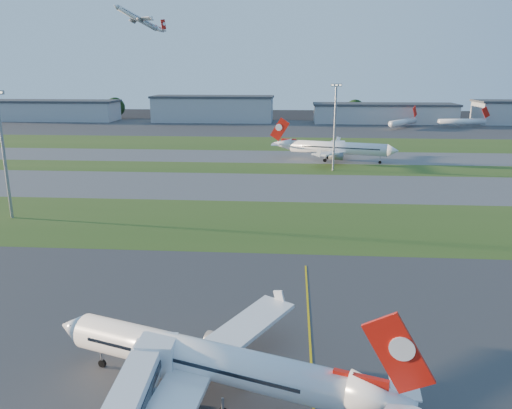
# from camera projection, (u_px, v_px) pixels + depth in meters

# --- Properties ---
(ground) EXTENTS (700.00, 700.00, 0.00)m
(ground) POSITION_uv_depth(u_px,v_px,m) (261.00, 380.00, 49.12)
(ground) COLOR black
(ground) RESTS_ON ground
(apron_near) EXTENTS (300.00, 70.00, 0.01)m
(apron_near) POSITION_uv_depth(u_px,v_px,m) (261.00, 380.00, 49.12)
(apron_near) COLOR #333335
(apron_near) RESTS_ON ground
(grass_strip_a) EXTENTS (300.00, 34.00, 0.01)m
(grass_strip_a) POSITION_uv_depth(u_px,v_px,m) (278.00, 224.00, 99.20)
(grass_strip_a) COLOR #31511B
(grass_strip_a) RESTS_ON ground
(taxiway_a) EXTENTS (300.00, 32.00, 0.01)m
(taxiway_a) POSITION_uv_depth(u_px,v_px,m) (282.00, 187.00, 130.98)
(taxiway_a) COLOR #515154
(taxiway_a) RESTS_ON ground
(grass_strip_b) EXTENTS (300.00, 18.00, 0.01)m
(grass_strip_b) POSITION_uv_depth(u_px,v_px,m) (284.00, 169.00, 155.05)
(grass_strip_b) COLOR #31511B
(grass_strip_b) RESTS_ON ground
(taxiway_b) EXTENTS (300.00, 26.00, 0.01)m
(taxiway_b) POSITION_uv_depth(u_px,v_px,m) (285.00, 157.00, 176.24)
(taxiway_b) COLOR #515154
(taxiway_b) RESTS_ON ground
(grass_strip_c) EXTENTS (300.00, 40.00, 0.01)m
(grass_strip_c) POSITION_uv_depth(u_px,v_px,m) (287.00, 144.00, 208.02)
(grass_strip_c) COLOR #31511B
(grass_strip_c) RESTS_ON ground
(apron_far) EXTENTS (400.00, 80.00, 0.01)m
(apron_far) POSITION_uv_depth(u_px,v_px,m) (288.00, 128.00, 265.80)
(apron_far) COLOR #333335
(apron_far) RESTS_ON ground
(yellow_line) EXTENTS (0.25, 60.00, 0.02)m
(yellow_line) POSITION_uv_depth(u_px,v_px,m) (312.00, 382.00, 48.76)
(yellow_line) COLOR gold
(yellow_line) RESTS_ON ground
(airliner_parked) EXTENTS (32.60, 27.50, 10.53)m
(airliner_parked) POSITION_uv_depth(u_px,v_px,m) (206.00, 360.00, 45.83)
(airliner_parked) COLOR white
(airliner_parked) RESTS_ON ground
(airliner_taxiing) EXTENTS (39.12, 32.84, 12.47)m
(airliner_taxiing) POSITION_uv_depth(u_px,v_px,m) (337.00, 148.00, 166.58)
(airliner_taxiing) COLOR white
(airliner_taxiing) RESTS_ON ground
(airliner_departing) EXTENTS (22.12, 20.53, 8.93)m
(airliner_departing) POSITION_uv_depth(u_px,v_px,m) (138.00, 19.00, 261.92)
(airliner_departing) COLOR white
(mini_jet_near) EXTENTS (19.16, 23.47, 9.48)m
(mini_jet_near) POSITION_uv_depth(u_px,v_px,m) (403.00, 122.00, 262.73)
(mini_jet_near) COLOR white
(mini_jet_near) RESTS_ON ground
(mini_jet_far) EXTENTS (28.36, 8.34, 9.48)m
(mini_jet_far) POSITION_uv_depth(u_px,v_px,m) (462.00, 122.00, 265.08)
(mini_jet_far) COLOR white
(mini_jet_far) RESTS_ON ground
(light_mast_west) EXTENTS (3.20, 0.70, 25.80)m
(light_mast_west) POSITION_uv_depth(u_px,v_px,m) (3.00, 147.00, 99.29)
(light_mast_west) COLOR gray
(light_mast_west) RESTS_ON ground
(light_mast_centre) EXTENTS (3.20, 0.70, 25.80)m
(light_mast_centre) POSITION_uv_depth(u_px,v_px,m) (335.00, 122.00, 148.21)
(light_mast_centre) COLOR gray
(light_mast_centre) RESTS_ON ground
(hangar_far_west) EXTENTS (91.80, 23.00, 12.20)m
(hangar_far_west) POSITION_uv_depth(u_px,v_px,m) (43.00, 110.00, 303.84)
(hangar_far_west) COLOR gray
(hangar_far_west) RESTS_ON ground
(hangar_west) EXTENTS (71.40, 23.00, 15.20)m
(hangar_west) POSITION_uv_depth(u_px,v_px,m) (213.00, 109.00, 295.93)
(hangar_west) COLOR gray
(hangar_west) RESTS_ON ground
(hangar_east) EXTENTS (81.60, 23.00, 11.20)m
(hangar_east) POSITION_uv_depth(u_px,v_px,m) (384.00, 113.00, 289.29)
(hangar_east) COLOR gray
(hangar_east) RESTS_ON ground
(tree_west) EXTENTS (12.10, 12.10, 13.20)m
(tree_west) POSITION_uv_depth(u_px,v_px,m) (115.00, 107.00, 315.16)
(tree_west) COLOR black
(tree_west) RESTS_ON ground
(tree_mid_west) EXTENTS (9.90, 9.90, 10.80)m
(tree_mid_west) POSITION_uv_depth(u_px,v_px,m) (256.00, 111.00, 305.20)
(tree_mid_west) COLOR black
(tree_mid_west) RESTS_ON ground
(tree_mid_east) EXTENTS (11.55, 11.55, 12.60)m
(tree_mid_east) POSITION_uv_depth(u_px,v_px,m) (355.00, 109.00, 303.54)
(tree_mid_east) COLOR black
(tree_mid_east) RESTS_ON ground
(tree_east) EXTENTS (10.45, 10.45, 11.40)m
(tree_east) POSITION_uv_depth(u_px,v_px,m) (483.00, 111.00, 296.42)
(tree_east) COLOR black
(tree_east) RESTS_ON ground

